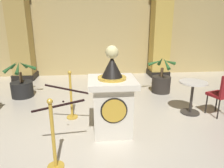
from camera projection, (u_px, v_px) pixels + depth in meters
ground_plane at (97, 140)px, 3.65m from camera, size 11.48×11.48×0.00m
back_wall at (92, 22)px, 7.71m from camera, size 11.48×0.16×4.05m
pedestal_clock at (112, 100)px, 3.76m from camera, size 0.85×0.85×1.64m
stanchion_near at (71, 102)px, 4.41m from camera, size 0.24×0.24×1.06m
stanchion_far at (54, 145)px, 2.86m from camera, size 0.24×0.24×1.07m
velvet_rope at (63, 97)px, 3.52m from camera, size 0.87×0.89×0.22m
column_left at (19, 24)px, 7.06m from camera, size 0.80×0.80×3.89m
column_right at (161, 24)px, 7.53m from camera, size 0.77×0.77×3.89m
potted_palm_left at (22, 86)px, 5.70m from camera, size 0.83×0.85×1.04m
potted_palm_right at (161, 82)px, 6.07m from camera, size 0.85×0.82×1.07m
cafe_table at (192, 93)px, 4.61m from camera, size 0.61×0.61×0.75m
cafe_chair_red at (223, 92)px, 4.43m from camera, size 0.50×0.50×0.96m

